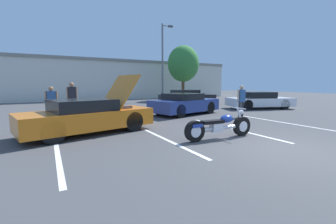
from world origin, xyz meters
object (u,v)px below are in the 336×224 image
show_car_hood_open (89,116)px  parked_car_left_row (184,104)px  tree_background (183,64)px  light_pole (163,59)px  parked_car_right_row (259,100)px  motorcycle (219,126)px  parked_car_mid_row (187,97)px  spectator_by_show_car (52,101)px  spectator_near_motorcycle (72,96)px  spectator_midground (241,99)px

show_car_hood_open → parked_car_left_row: bearing=11.8°
tree_background → parked_car_left_row: tree_background is taller
tree_background → light_pole: bearing=-167.6°
tree_background → parked_car_right_row: bearing=-89.8°
motorcycle → parked_car_mid_row: bearing=63.9°
spectator_by_show_car → spectator_near_motorcycle: bearing=49.2°
spectator_near_motorcycle → spectator_by_show_car: 1.50m
show_car_hood_open → parked_car_mid_row: size_ratio=0.98×
parked_car_right_row → parked_car_left_row: (-6.20, -0.01, 0.02)m
parked_car_right_row → parked_car_mid_row: size_ratio=0.99×
spectator_near_motorcycle → spectator_midground: spectator_near_motorcycle is taller
motorcycle → show_car_hood_open: 4.48m
parked_car_left_row → spectator_midground: 3.11m
light_pole → parked_car_mid_row: 5.58m
parked_car_mid_row → spectator_midground: bearing=-91.4°
spectator_midground → parked_car_mid_row: bearing=78.7°
parked_car_right_row → parked_car_left_row: bearing=-161.3°
parked_car_mid_row → spectator_near_motorcycle: 9.71m
motorcycle → spectator_near_motorcycle: size_ratio=1.39×
parked_car_mid_row → spectator_by_show_car: (-10.14, -4.30, 0.36)m
spectator_by_show_car → parked_car_mid_row: bearing=23.0°
parked_car_left_row → spectator_midground: (1.96, -2.38, 0.38)m
parked_car_left_row → spectator_midground: spectator_midground is taller
light_pole → parked_car_mid_row: bearing=-90.1°
spectator_near_motorcycle → spectator_by_show_car: size_ratio=1.12×
show_car_hood_open → light_pole: bearing=39.9°
motorcycle → spectator_midground: (4.09, 3.02, 0.58)m
tree_background → spectator_near_motorcycle: bearing=-145.8°
parked_car_mid_row → spectator_by_show_car: spectator_by_show_car is taller
light_pole → spectator_midground: (-1.49, -11.78, -3.17)m
tree_background → spectator_near_motorcycle: 14.62m
spectator_near_motorcycle → spectator_midground: size_ratio=1.10×
tree_background → spectator_by_show_car: (-12.86, -9.20, -2.89)m
tree_background → motorcycle: bearing=-118.3°
show_car_hood_open → parked_car_right_row: bearing=-0.6°
parked_car_left_row → spectator_near_motorcycle: 6.05m
show_car_hood_open → parked_car_mid_row: show_car_hood_open is taller
tree_background → parked_car_mid_row: tree_background is taller
light_pole → parked_car_left_row: size_ratio=1.72×
parked_car_mid_row → parked_car_left_row: bearing=-114.3°
motorcycle → parked_car_left_row: (2.13, 5.40, 0.20)m
show_car_hood_open → parked_car_mid_row: (9.06, 7.68, -0.01)m
show_car_hood_open → spectator_by_show_car: size_ratio=2.91×
spectator_near_motorcycle → show_car_hood_open: bearing=-88.7°
show_car_hood_open → spectator_near_motorcycle: (-0.10, 4.52, 0.48)m
tree_background → spectator_near_motorcycle: (-11.88, -8.07, -2.76)m
parked_car_left_row → parked_car_right_row: bearing=-14.6°
light_pole → motorcycle: 16.26m
show_car_hood_open → spectator_near_motorcycle: show_car_hood_open is taller
parked_car_left_row → parked_car_mid_row: bearing=41.2°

